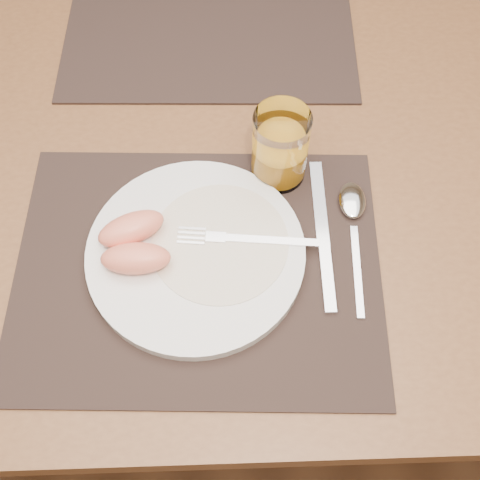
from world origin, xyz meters
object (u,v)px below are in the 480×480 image
object	(u,v)px
fork	(235,238)
knife	(324,246)
table	(220,164)
placemat_near	(198,268)
plate	(196,253)
juice_glass	(280,150)
spoon	(353,210)
placemat_far	(210,20)

from	to	relation	value
fork	knife	xyz separation A→B (m)	(0.11, -0.01, -0.02)
table	placemat_near	xyz separation A→B (m)	(-0.03, -0.22, 0.09)
fork	plate	bearing A→B (deg)	-164.17
table	plate	world-z (taller)	plate
plate	fork	bearing A→B (deg)	15.83
knife	juice_glass	size ratio (longest dim) A/B	2.01
placemat_near	plate	distance (m)	0.02
fork	spoon	world-z (taller)	fork
table	placemat_near	bearing A→B (deg)	-97.11
plate	juice_glass	world-z (taller)	juice_glass
plate	spoon	xyz separation A→B (m)	(0.20, 0.06, -0.00)
placemat_far	spoon	distance (m)	0.41
placemat_near	placemat_far	xyz separation A→B (m)	(0.02, 0.44, 0.00)
table	spoon	xyz separation A→B (m)	(0.17, -0.15, 0.09)
plate	knife	bearing A→B (deg)	2.96
fork	juice_glass	distance (m)	0.13
placemat_near	spoon	distance (m)	0.21
placemat_near	juice_glass	distance (m)	0.18
placemat_far	fork	size ratio (longest dim) A/B	2.57
placemat_near	placemat_far	world-z (taller)	same
placemat_near	knife	xyz separation A→B (m)	(0.16, 0.02, 0.00)
juice_glass	fork	bearing A→B (deg)	-118.59
fork	table	bearing A→B (deg)	95.87
plate	juice_glass	xyz separation A→B (m)	(0.11, 0.12, 0.04)
placemat_near	spoon	size ratio (longest dim) A/B	2.35
fork	placemat_near	bearing A→B (deg)	-147.82
knife	placemat_near	bearing A→B (deg)	-171.39
placemat_far	knife	bearing A→B (deg)	-71.42
knife	table	bearing A→B (deg)	123.66
spoon	table	bearing A→B (deg)	139.63
spoon	juice_glass	distance (m)	0.12
fork	spoon	distance (m)	0.16
knife	juice_glass	bearing A→B (deg)	113.42
placemat_near	fork	bearing A→B (deg)	32.18
table	spoon	distance (m)	0.24
plate	placemat_far	bearing A→B (deg)	87.26
table	juice_glass	bearing A→B (deg)	-44.77
fork	spoon	xyz separation A→B (m)	(0.15, 0.04, -0.01)
table	placemat_far	bearing A→B (deg)	92.41
knife	placemat_far	bearing A→B (deg)	108.58
placemat_near	spoon	bearing A→B (deg)	20.12
table	spoon	size ratio (longest dim) A/B	7.30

